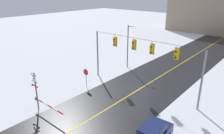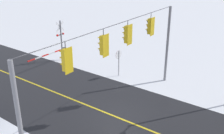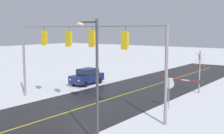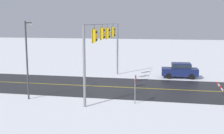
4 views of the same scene
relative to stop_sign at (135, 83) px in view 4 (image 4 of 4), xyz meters
name	(u,v)px [view 4 (image 4 of 4)]	position (x,y,z in m)	size (l,w,h in m)	color
ground_plane	(105,87)	(5.48, 3.69, -1.71)	(160.00, 160.00, 0.00)	white
road_asphalt	(49,84)	(5.48, 9.69, -1.71)	(9.00, 80.00, 0.01)	black
lane_centre_line	(49,84)	(5.48, 9.69, -1.70)	(0.14, 72.00, 0.01)	gold
signal_span	(105,43)	(5.53, 3.67, 2.68)	(14.20, 0.47, 6.22)	gray
stop_sign	(135,83)	(0.00, 0.00, 0.00)	(0.80, 0.09, 2.35)	gray
parked_car_navy	(180,70)	(11.60, -3.85, -0.76)	(1.97, 4.26, 1.74)	navy
streetlamp_near	(28,52)	(-0.11, 8.97, 2.20)	(1.39, 0.28, 6.50)	#38383D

